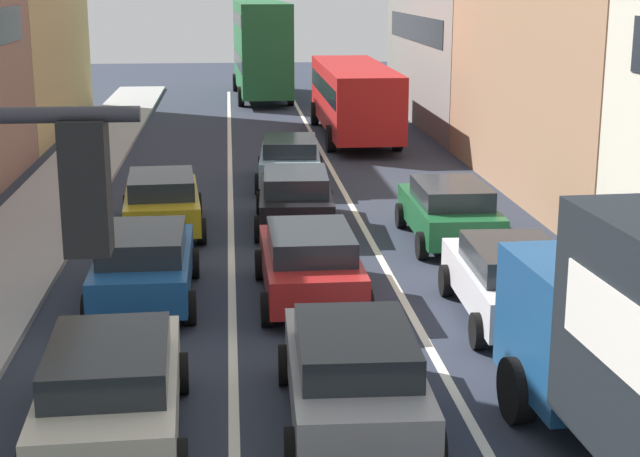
{
  "coord_description": "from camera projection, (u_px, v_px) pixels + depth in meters",
  "views": [
    {
      "loc": [
        -1.65,
        -5.91,
        6.19
      ],
      "look_at": [
        0.0,
        12.0,
        1.6
      ],
      "focal_mm": 54.86,
      "sensor_mm": 36.0,
      "label": 1
    }
  ],
  "objects": [
    {
      "name": "sidewalk_left",
      "position": [
        43.0,
        216.0,
        26.06
      ],
      "size": [
        2.6,
        64.0,
        0.14
      ],
      "primitive_type": "cube",
      "color": "#9F9F9F",
      "rests_on": "ground"
    },
    {
      "name": "lane_stripe_left",
      "position": [
        231.0,
        214.0,
        26.52
      ],
      "size": [
        0.16,
        60.0,
        0.01
      ],
      "primitive_type": "cube",
      "color": "silver",
      "rests_on": "ground"
    },
    {
      "name": "sedan_left_lane_fourth",
      "position": [
        162.0,
        201.0,
        24.56
      ],
      "size": [
        2.28,
        4.41,
        1.49
      ],
      "rotation": [
        0.0,
        0.0,
        1.64
      ],
      "color": "#B29319",
      "rests_on": "ground"
    },
    {
      "name": "hatchback_centre_lane_third",
      "position": [
        310.0,
        262.0,
        19.24
      ],
      "size": [
        2.09,
        4.32,
        1.49
      ],
      "rotation": [
        0.0,
        0.0,
        1.58
      ],
      "color": "#A51E1E",
      "rests_on": "ground"
    },
    {
      "name": "wagon_left_lane_second",
      "position": [
        111.0,
        387.0,
        13.32
      ],
      "size": [
        2.19,
        4.36,
        1.49
      ],
      "rotation": [
        0.0,
        0.0,
        1.61
      ],
      "color": "beige",
      "rests_on": "ground"
    },
    {
      "name": "sedan_right_lane_behind_truck",
      "position": [
        512.0,
        279.0,
        18.12
      ],
      "size": [
        2.16,
        4.35,
        1.49
      ],
      "rotation": [
        0.0,
        0.0,
        1.54
      ],
      "color": "silver",
      "rests_on": "ground"
    },
    {
      "name": "wagon_right_lane_far",
      "position": [
        449.0,
        210.0,
        23.54
      ],
      "size": [
        2.09,
        4.31,
        1.49
      ],
      "rotation": [
        0.0,
        0.0,
        1.56
      ],
      "color": "#19592D",
      "rests_on": "ground"
    },
    {
      "name": "sedan_centre_lane_fifth",
      "position": [
        290.0,
        160.0,
        30.14
      ],
      "size": [
        2.29,
        4.41,
        1.49
      ],
      "rotation": [
        0.0,
        0.0,
        1.51
      ],
      "color": "#759EB7",
      "rests_on": "ground"
    },
    {
      "name": "sedan_left_lane_third",
      "position": [
        144.0,
        263.0,
        19.16
      ],
      "size": [
        2.09,
        4.32,
        1.49
      ],
      "rotation": [
        0.0,
        0.0,
        1.58
      ],
      "color": "#194C8C",
      "rests_on": "ground"
    },
    {
      "name": "building_row_right",
      "position": [
        639.0,
        7.0,
        27.48
      ],
      "size": [
        7.2,
        43.9,
        13.64
      ],
      "rotation": [
        0.0,
        0.0,
        -1.57
      ],
      "color": "gray",
      "rests_on": "ground"
    },
    {
      "name": "coupe_centre_lane_fourth",
      "position": [
        295.0,
        197.0,
        24.93
      ],
      "size": [
        2.22,
        4.38,
        1.49
      ],
      "rotation": [
        0.0,
        0.0,
        1.52
      ],
      "color": "black",
      "rests_on": "ground"
    },
    {
      "name": "sedan_centre_lane_second",
      "position": [
        354.0,
        372.0,
        13.82
      ],
      "size": [
        2.15,
        4.34,
        1.49
      ],
      "rotation": [
        0.0,
        0.0,
        1.55
      ],
      "color": "gray",
      "rests_on": "ground"
    },
    {
      "name": "bus_mid_queue_primary",
      "position": [
        354.0,
        94.0,
        38.89
      ],
      "size": [
        2.81,
        10.5,
        2.9
      ],
      "rotation": [
        0.0,
        0.0,
        1.57
      ],
      "color": "#B21919",
      "rests_on": "ground"
    },
    {
      "name": "lane_stripe_right",
      "position": [
        355.0,
        212.0,
        26.83
      ],
      "size": [
        0.16,
        60.0,
        0.01
      ],
      "primitive_type": "cube",
      "color": "silver",
      "rests_on": "ground"
    },
    {
      "name": "bus_far_queue_secondary",
      "position": [
        261.0,
        45.0,
        51.59
      ],
      "size": [
        3.04,
        10.57,
        5.06
      ],
      "rotation": [
        0.0,
        0.0,
        1.6
      ],
      "color": "#1E6033",
      "rests_on": "ground"
    }
  ]
}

